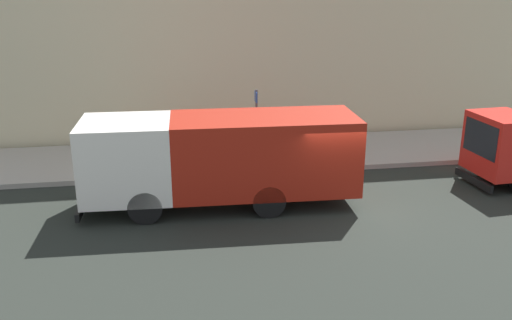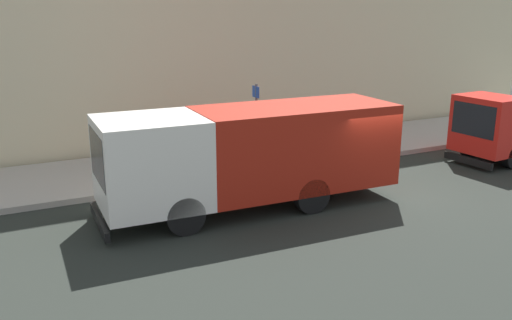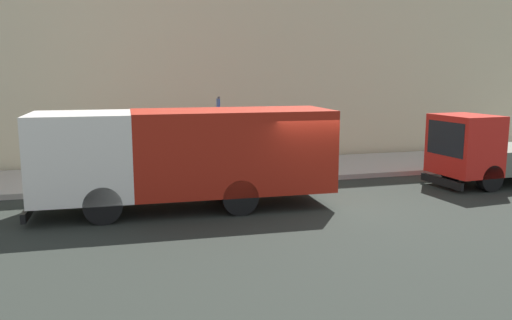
{
  "view_description": "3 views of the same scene",
  "coord_description": "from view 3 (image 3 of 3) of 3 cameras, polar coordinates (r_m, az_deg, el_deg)",
  "views": [
    {
      "loc": [
        -14.88,
        4.91,
        6.61
      ],
      "look_at": [
        0.96,
        2.36,
        1.26
      ],
      "focal_mm": 38.62,
      "sensor_mm": 36.0,
      "label": 1
    },
    {
      "loc": [
        -12.1,
        9.64,
        5.3
      ],
      "look_at": [
        0.69,
        3.3,
        1.31
      ],
      "focal_mm": 38.24,
      "sensor_mm": 36.0,
      "label": 2
    },
    {
      "loc": [
        -13.58,
        5.5,
        3.76
      ],
      "look_at": [
        1.53,
        1.2,
        1.12
      ],
      "focal_mm": 36.57,
      "sensor_mm": 36.0,
      "label": 3
    }
  ],
  "objects": [
    {
      "name": "ground",
      "position": [
        15.12,
        6.0,
        -4.9
      ],
      "size": [
        80.0,
        80.0,
        0.0
      ],
      "primitive_type": "plane",
      "color": "#232823"
    },
    {
      "name": "sidewalk",
      "position": [
        19.82,
        0.51,
        -1.12
      ],
      "size": [
        4.22,
        30.0,
        0.18
      ],
      "primitive_type": "cube",
      "color": "#A69F94",
      "rests_on": "ground"
    },
    {
      "name": "building_facade",
      "position": [
        22.03,
        -1.44,
        12.74
      ],
      "size": [
        0.5,
        30.0,
        9.97
      ],
      "primitive_type": "cube",
      "color": "beige",
      "rests_on": "ground"
    },
    {
      "name": "large_utility_truck",
      "position": [
        14.49,
        -7.74,
        0.81
      ],
      "size": [
        2.65,
        8.24,
        2.74
      ],
      "rotation": [
        0.0,
        0.0,
        -0.03
      ],
      "color": "white",
      "rests_on": "ground"
    },
    {
      "name": "small_flatbed_truck",
      "position": [
        19.31,
        24.36,
        0.77
      ],
      "size": [
        2.4,
        5.26,
        2.39
      ],
      "rotation": [
        0.0,
        0.0,
        0.08
      ],
      "color": "red",
      "rests_on": "ground"
    },
    {
      "name": "pedestrian_walking",
      "position": [
        17.35,
        -15.3,
        0.49
      ],
      "size": [
        0.49,
        0.49,
        1.8
      ],
      "rotation": [
        0.0,
        0.0,
        1.02
      ],
      "color": "#443254",
      "rests_on": "sidewalk"
    },
    {
      "name": "street_sign_post",
      "position": [
        17.42,
        -4.07,
        3.12
      ],
      "size": [
        0.44,
        0.08,
        2.8
      ],
      "color": "#4C5156",
      "rests_on": "sidewalk"
    }
  ]
}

